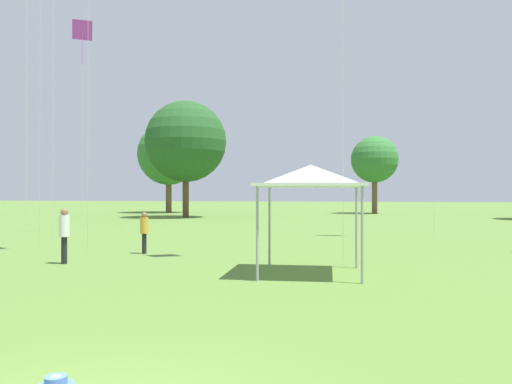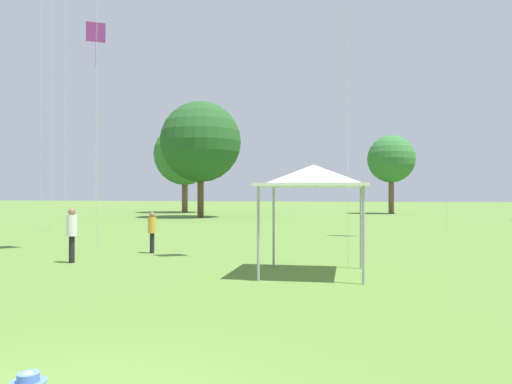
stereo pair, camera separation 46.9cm
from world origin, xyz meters
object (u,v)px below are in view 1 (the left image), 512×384
kite_4 (82,36)px  distant_tree_2 (186,142)px  canopy_tent (311,176)px  distant_tree_1 (169,154)px  distant_tree_0 (375,160)px  person_standing_2 (64,230)px  person_standing_3 (144,229)px

kite_4 → distant_tree_2: size_ratio=1.08×
canopy_tent → distant_tree_1: distant_tree_1 is taller
distant_tree_1 → distant_tree_2: size_ratio=0.98×
canopy_tent → distant_tree_0: size_ratio=0.35×
person_standing_2 → person_standing_3: size_ratio=1.14×
distant_tree_0 → distant_tree_1: size_ratio=0.83×
distant_tree_1 → distant_tree_2: bearing=-59.9°
distant_tree_1 → distant_tree_2: distant_tree_2 is taller
distant_tree_2 → distant_tree_1: bearing=120.1°
kite_4 → distant_tree_1: 32.34m
canopy_tent → distant_tree_1: bearing=117.8°
person_standing_3 → distant_tree_1: distant_tree_1 is taller
person_standing_2 → distant_tree_1: (-14.53, 42.25, 6.02)m
person_standing_2 → distant_tree_2: 32.34m
person_standing_3 → distant_tree_2: (-9.13, 27.68, 6.32)m
canopy_tent → kite_4: size_ratio=0.26×
kite_4 → distant_tree_1: (-8.04, 31.06, -4.10)m
distant_tree_0 → kite_4: bearing=-115.5°
person_standing_3 → person_standing_2: bearing=110.9°
person_standing_3 → distant_tree_2: bearing=-28.5°
canopy_tent → distant_tree_2: distant_tree_2 is taller
person_standing_2 → person_standing_3: bearing=-129.4°
distant_tree_2 → kite_4: bearing=-86.0°
person_standing_3 → distant_tree_1: 42.68m
canopy_tent → distant_tree_0: 45.62m
person_standing_2 → distant_tree_1: distant_tree_1 is taller
person_standing_3 → distant_tree_1: bearing=-24.8°
person_standing_2 → distant_tree_1: size_ratio=0.16×
person_standing_2 → canopy_tent: (7.87, -0.24, 1.64)m
canopy_tent → distant_tree_2: (-15.74, 31.00, 4.54)m
person_standing_3 → distant_tree_2: size_ratio=0.14×
kite_4 → distant_tree_0: (16.22, 34.01, -4.95)m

